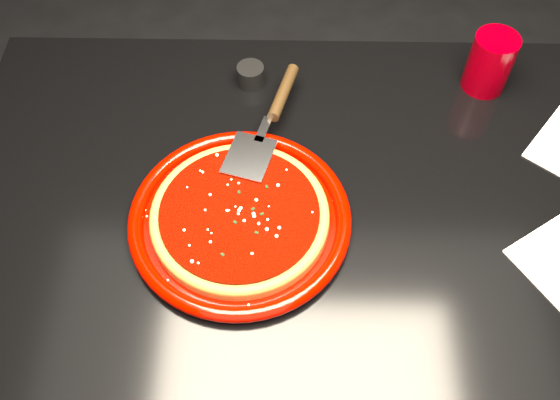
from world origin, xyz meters
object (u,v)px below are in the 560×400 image
at_px(table, 318,318).
at_px(ramekin, 251,75).
at_px(plate, 240,219).
at_px(cup, 490,63).
at_px(pizza_server, 269,121).

relative_size(table, ramekin, 24.95).
distance_m(plate, cup, 0.52).
bearing_deg(cup, ramekin, -179.75).
xyz_separation_m(table, ramekin, (-0.13, 0.29, 0.39)).
height_order(plate, cup, cup).
relative_size(table, plate, 3.56).
xyz_separation_m(pizza_server, ramekin, (-0.04, 0.13, -0.02)).
xyz_separation_m(pizza_server, cup, (0.38, 0.13, 0.01)).
distance_m(pizza_server, ramekin, 0.14).
distance_m(table, plate, 0.41).
bearing_deg(pizza_server, ramekin, 121.44).
height_order(table, cup, cup).
bearing_deg(cup, pizza_server, -160.91).
distance_m(plate, pizza_server, 0.18).
height_order(pizza_server, ramekin, pizza_server).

